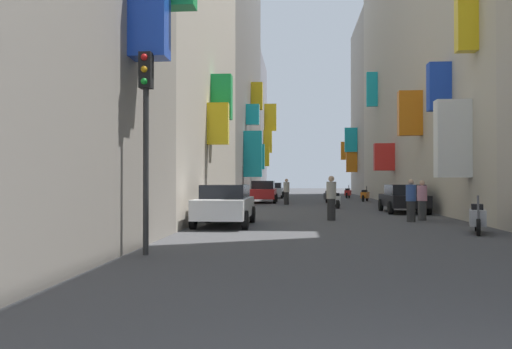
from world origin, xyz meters
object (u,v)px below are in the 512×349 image
scooter_orange (365,195)px  pedestrian_near_right (286,192)px  scooter_silver (477,218)px  parked_car_black (404,198)px  parked_car_silver (272,190)px  pedestrian_mid_street (331,198)px  parked_car_white (225,204)px  parked_car_red (263,191)px  scooter_red (348,193)px  pedestrian_near_left (411,201)px  pedestrian_crossing (422,200)px  traffic_light_near_corner (146,117)px  scooter_black (328,196)px  scooter_white (334,200)px

scooter_orange → pedestrian_near_right: size_ratio=1.10×
scooter_silver → parked_car_black: bearing=90.9°
parked_car_silver → pedestrian_mid_street: size_ratio=2.54×
parked_car_black → parked_car_white: bearing=-134.3°
parked_car_red → pedestrian_near_right: size_ratio=2.46×
scooter_red → pedestrian_near_left: pedestrian_near_left is taller
pedestrian_crossing → traffic_light_near_corner: 13.02m
scooter_orange → pedestrian_near_right: bearing=-134.2°
parked_car_red → parked_car_black: (7.47, -10.76, -0.07)m
parked_car_silver → parked_car_white: parked_car_white is taller
scooter_red → pedestrian_near_right: (-5.13, -12.92, 0.37)m
pedestrian_crossing → pedestrian_near_left: 0.96m
parked_car_silver → scooter_orange: size_ratio=2.39×
pedestrian_near_right → traffic_light_near_corner: 22.82m
parked_car_red → parked_car_white: (-0.13, -18.55, -0.04)m
traffic_light_near_corner → parked_car_black: bearing=61.0°
scooter_silver → pedestrian_near_left: pedestrian_near_left is taller
pedestrian_mid_street → parked_car_red: bearing=103.0°
parked_car_silver → scooter_black: parked_car_silver is taller
parked_car_red → pedestrian_mid_street: (3.68, -15.93, 0.07)m
parked_car_red → traffic_light_near_corner: traffic_light_near_corner is taller
parked_car_white → scooter_black: size_ratio=2.16×
scooter_orange → pedestrian_near_left: 19.19m
scooter_white → pedestrian_near_right: bearing=125.7°
parked_car_silver → scooter_red: (6.62, 0.08, -0.26)m
pedestrian_crossing → parked_car_red: bearing=114.7°
parked_car_black → parked_car_silver: bearing=109.6°
parked_car_white → scooter_white: parked_car_white is taller
parked_car_silver → scooter_white: parked_car_silver is taller
parked_car_red → scooter_white: 8.21m
parked_car_white → parked_car_black: parked_car_white is taller
scooter_black → scooter_orange: bearing=49.2°
scooter_white → parked_car_black: bearing=-51.5°
parked_car_black → pedestrian_near_right: bearing=127.2°
scooter_orange → scooter_white: size_ratio=1.06×
parked_car_red → parked_car_silver: bearing=88.9°
scooter_black → parked_car_red: bearing=171.6°
traffic_light_near_corner → parked_car_silver: bearing=88.4°
parked_car_white → parked_car_black: (7.60, 7.79, -0.03)m
parked_car_white → traffic_light_near_corner: 7.51m
parked_car_silver → scooter_silver: size_ratio=2.32×
parked_car_white → scooter_white: size_ratio=2.39×
scooter_orange → scooter_red: bearing=94.6°
parked_car_white → scooter_silver: parked_car_white is taller
parked_car_silver → scooter_white: 17.18m
parked_car_black → pedestrian_crossing: 4.91m
parked_car_white → scooter_orange: (7.51, 21.29, -0.28)m
parked_car_white → traffic_light_near_corner: traffic_light_near_corner is taller
parked_car_white → scooter_orange: size_ratio=2.25×
pedestrian_crossing → pedestrian_mid_street: 3.53m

